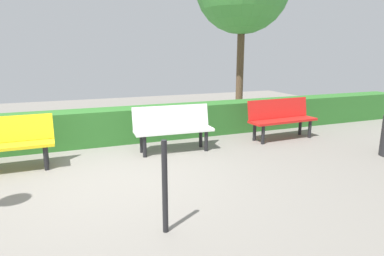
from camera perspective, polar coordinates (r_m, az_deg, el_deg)
ground_plane at (r=5.18m, az=-13.52°, el=-8.31°), size 17.96×17.96×0.00m
bench_red at (r=7.40m, az=15.18°, el=1.88°), size 1.57×0.53×0.86m
bench_white at (r=6.25m, az=-3.33°, el=0.31°), size 1.51×0.53×0.86m
hedge_row at (r=7.22m, az=-6.63°, el=0.94°), size 13.96×0.62×0.71m
railing_post_mid at (r=3.43m, az=-4.73°, el=-10.19°), size 0.06×0.06×1.00m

